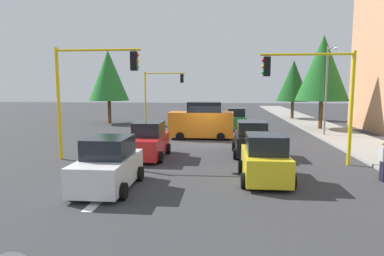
{
  "coord_description": "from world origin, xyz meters",
  "views": [
    {
      "loc": [
        23.08,
        1.23,
        3.88
      ],
      "look_at": [
        1.27,
        -0.81,
        1.2
      ],
      "focal_mm": 31.33,
      "sensor_mm": 36.0,
      "label": 1
    }
  ],
  "objects_px": {
    "pedestrian_crossing": "(383,160)",
    "car_black": "(251,140)",
    "traffic_signal_far_right": "(161,87)",
    "street_lamp_curbside": "(328,81)",
    "car_green": "(236,120)",
    "car_red": "(149,142)",
    "tree_roadside_far": "(293,81)",
    "car_white": "(108,165)",
    "car_yellow": "(265,160)",
    "traffic_signal_near_right": "(90,81)",
    "tree_opposite_side": "(108,76)",
    "delivery_van_orange": "(202,122)",
    "traffic_signal_near_left": "(314,85)",
    "tree_roadside_mid": "(323,68)"
  },
  "relations": [
    {
      "from": "traffic_signal_near_right",
      "to": "car_white",
      "type": "xyz_separation_m",
      "value": [
        4.89,
        2.59,
        -3.29
      ]
    },
    {
      "from": "traffic_signal_near_right",
      "to": "tree_opposite_side",
      "type": "xyz_separation_m",
      "value": [
        -18.0,
        -5.26,
        0.92
      ]
    },
    {
      "from": "car_green",
      "to": "tree_roadside_far",
      "type": "bearing_deg",
      "value": 144.74
    },
    {
      "from": "delivery_van_orange",
      "to": "pedestrian_crossing",
      "type": "xyz_separation_m",
      "value": [
        10.89,
        8.2,
        -0.37
      ]
    },
    {
      "from": "car_yellow",
      "to": "pedestrian_crossing",
      "type": "distance_m",
      "value": 4.87
    },
    {
      "from": "traffic_signal_far_right",
      "to": "traffic_signal_near_left",
      "type": "distance_m",
      "value": 23.01
    },
    {
      "from": "car_green",
      "to": "car_red",
      "type": "height_order",
      "value": "same"
    },
    {
      "from": "tree_opposite_side",
      "to": "car_yellow",
      "type": "xyz_separation_m",
      "value": [
        21.31,
        13.97,
        -4.21
      ]
    },
    {
      "from": "tree_roadside_far",
      "to": "car_yellow",
      "type": "xyz_separation_m",
      "value": [
        27.31,
        -6.53,
        -3.72
      ]
    },
    {
      "from": "delivery_van_orange",
      "to": "car_black",
      "type": "relative_size",
      "value": 1.22
    },
    {
      "from": "tree_roadside_far",
      "to": "car_white",
      "type": "relative_size",
      "value": 1.84
    },
    {
      "from": "pedestrian_crossing",
      "to": "traffic_signal_near_right",
      "type": "bearing_deg",
      "value": -102.03
    },
    {
      "from": "traffic_signal_near_left",
      "to": "car_red",
      "type": "bearing_deg",
      "value": -95.57
    },
    {
      "from": "traffic_signal_near_right",
      "to": "street_lamp_curbside",
      "type": "distance_m",
      "value": 17.76
    },
    {
      "from": "traffic_signal_near_right",
      "to": "traffic_signal_near_left",
      "type": "xyz_separation_m",
      "value": [
        -0.0,
        11.43,
        -0.2
      ]
    },
    {
      "from": "tree_roadside_mid",
      "to": "car_yellow",
      "type": "xyz_separation_m",
      "value": [
        17.31,
        -7.03,
        -4.66
      ]
    },
    {
      "from": "traffic_signal_far_right",
      "to": "car_red",
      "type": "relative_size",
      "value": 1.4
    },
    {
      "from": "car_white",
      "to": "car_yellow",
      "type": "relative_size",
      "value": 1.06
    },
    {
      "from": "car_yellow",
      "to": "traffic_signal_near_right",
      "type": "bearing_deg",
      "value": -110.8
    },
    {
      "from": "tree_opposite_side",
      "to": "car_green",
      "type": "bearing_deg",
      "value": 73.44
    },
    {
      "from": "tree_roadside_mid",
      "to": "delivery_van_orange",
      "type": "height_order",
      "value": "tree_roadside_mid"
    },
    {
      "from": "car_white",
      "to": "car_red",
      "type": "xyz_separation_m",
      "value": [
        -5.73,
        0.29,
        -0.0
      ]
    },
    {
      "from": "traffic_signal_near_right",
      "to": "car_red",
      "type": "distance_m",
      "value": 4.45
    },
    {
      "from": "tree_opposite_side",
      "to": "tree_roadside_far",
      "type": "xyz_separation_m",
      "value": [
        -6.0,
        20.5,
        -0.49
      ]
    },
    {
      "from": "tree_opposite_side",
      "to": "pedestrian_crossing",
      "type": "bearing_deg",
      "value": 42.02
    },
    {
      "from": "car_yellow",
      "to": "car_white",
      "type": "bearing_deg",
      "value": -75.46
    },
    {
      "from": "street_lamp_curbside",
      "to": "tree_roadside_far",
      "type": "distance_m",
      "value": 14.4
    },
    {
      "from": "traffic_signal_far_right",
      "to": "tree_roadside_far",
      "type": "xyz_separation_m",
      "value": [
        -4.0,
        15.18,
        0.67
      ]
    },
    {
      "from": "car_red",
      "to": "traffic_signal_near_right",
      "type": "bearing_deg",
      "value": -73.87
    },
    {
      "from": "traffic_signal_far_right",
      "to": "pedestrian_crossing",
      "type": "bearing_deg",
      "value": 30.53
    },
    {
      "from": "car_red",
      "to": "pedestrian_crossing",
      "type": "height_order",
      "value": "car_red"
    },
    {
      "from": "traffic_signal_near_right",
      "to": "delivery_van_orange",
      "type": "relative_size",
      "value": 1.24
    },
    {
      "from": "traffic_signal_near_right",
      "to": "car_yellow",
      "type": "height_order",
      "value": "traffic_signal_near_right"
    },
    {
      "from": "traffic_signal_far_right",
      "to": "car_yellow",
      "type": "distance_m",
      "value": 25.05
    },
    {
      "from": "car_green",
      "to": "car_white",
      "type": "relative_size",
      "value": 1.04
    },
    {
      "from": "car_black",
      "to": "car_yellow",
      "type": "height_order",
      "value": "same"
    },
    {
      "from": "car_white",
      "to": "car_yellow",
      "type": "bearing_deg",
      "value": 104.54
    },
    {
      "from": "tree_roadside_far",
      "to": "tree_opposite_side",
      "type": "bearing_deg",
      "value": -73.69
    },
    {
      "from": "car_white",
      "to": "car_yellow",
      "type": "distance_m",
      "value": 6.31
    },
    {
      "from": "car_black",
      "to": "car_white",
      "type": "bearing_deg",
      "value": -40.86
    },
    {
      "from": "traffic_signal_near_right",
      "to": "tree_roadside_far",
      "type": "height_order",
      "value": "tree_roadside_far"
    },
    {
      "from": "traffic_signal_far_right",
      "to": "tree_roadside_mid",
      "type": "distance_m",
      "value": 16.87
    },
    {
      "from": "pedestrian_crossing",
      "to": "car_black",
      "type": "bearing_deg",
      "value": -134.63
    },
    {
      "from": "traffic_signal_near_left",
      "to": "car_black",
      "type": "distance_m",
      "value": 4.66
    },
    {
      "from": "tree_opposite_side",
      "to": "car_black",
      "type": "distance_m",
      "value": 21.55
    },
    {
      "from": "delivery_van_orange",
      "to": "car_black",
      "type": "height_order",
      "value": "delivery_van_orange"
    },
    {
      "from": "tree_opposite_side",
      "to": "street_lamp_curbside",
      "type": "bearing_deg",
      "value": 67.45
    },
    {
      "from": "traffic_signal_far_right",
      "to": "car_green",
      "type": "distance_m",
      "value": 10.54
    },
    {
      "from": "traffic_signal_near_left",
      "to": "car_yellow",
      "type": "bearing_deg",
      "value": -39.44
    },
    {
      "from": "traffic_signal_far_right",
      "to": "street_lamp_curbside",
      "type": "bearing_deg",
      "value": 55.08
    }
  ]
}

